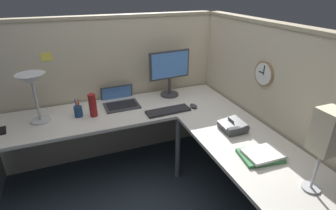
% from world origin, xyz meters
% --- Properties ---
extents(ground_plane, '(6.80, 6.80, 0.00)m').
position_xyz_m(ground_plane, '(0.00, 0.00, 0.00)').
color(ground_plane, '#2D3842').
extents(cubicle_wall_back, '(2.57, 0.12, 1.58)m').
position_xyz_m(cubicle_wall_back, '(-0.36, 0.87, 0.79)').
color(cubicle_wall_back, beige).
rests_on(cubicle_wall_back, ground).
extents(cubicle_wall_right, '(0.12, 2.37, 1.58)m').
position_xyz_m(cubicle_wall_right, '(0.87, -0.27, 0.79)').
color(cubicle_wall_right, beige).
rests_on(cubicle_wall_right, ground).
extents(desk, '(2.35, 2.15, 0.73)m').
position_xyz_m(desk, '(-0.15, -0.05, 0.63)').
color(desk, beige).
rests_on(desk, ground).
extents(monitor, '(0.46, 0.20, 0.50)m').
position_xyz_m(monitor, '(0.26, 0.64, 1.02)').
color(monitor, '#38383D').
rests_on(monitor, desk).
extents(laptop, '(0.35, 0.39, 0.22)m').
position_xyz_m(laptop, '(-0.30, 0.64, 0.75)').
color(laptop, '#38383D').
rests_on(laptop, desk).
extents(keyboard, '(0.44, 0.16, 0.02)m').
position_xyz_m(keyboard, '(0.09, 0.26, 0.74)').
color(keyboard, '#232326').
rests_on(keyboard, desk).
extents(computer_mouse, '(0.06, 0.10, 0.03)m').
position_xyz_m(computer_mouse, '(0.37, 0.26, 0.75)').
color(computer_mouse, '#38383D').
rests_on(computer_mouse, desk).
extents(desk_lamp_dome, '(0.24, 0.24, 0.44)m').
position_xyz_m(desk_lamp_dome, '(-1.04, 0.51, 1.09)').
color(desk_lamp_dome, '#B7BABF').
rests_on(desk_lamp_dome, desk).
extents(pen_cup, '(0.08, 0.08, 0.18)m').
position_xyz_m(pen_cup, '(-0.72, 0.48, 0.78)').
color(pen_cup, navy).
rests_on(pen_cup, desk).
extents(cell_phone, '(0.09, 0.15, 0.01)m').
position_xyz_m(cell_phone, '(-1.34, 0.43, 0.73)').
color(cell_phone, black).
rests_on(cell_phone, desk).
extents(thermos_flask, '(0.07, 0.07, 0.22)m').
position_xyz_m(thermos_flask, '(-0.58, 0.43, 0.84)').
color(thermos_flask, maroon).
rests_on(thermos_flask, desk).
extents(office_phone, '(0.20, 0.21, 0.11)m').
position_xyz_m(office_phone, '(0.48, -0.26, 0.77)').
color(office_phone, '#38383D').
rests_on(office_phone, desk).
extents(book_stack, '(0.31, 0.25, 0.04)m').
position_xyz_m(book_stack, '(0.45, -0.66, 0.75)').
color(book_stack, '#3F7F4C').
rests_on(book_stack, desk).
extents(desk_lamp_paper, '(0.13, 0.13, 0.53)m').
position_xyz_m(desk_lamp_paper, '(0.52, -1.01, 1.11)').
color(desk_lamp_paper, '#B7BABF').
rests_on(desk_lamp_paper, desk).
extents(wall_clock, '(0.04, 0.22, 0.22)m').
position_xyz_m(wall_clock, '(0.82, -0.15, 1.16)').
color(wall_clock, olive).
extents(pinned_note_leftmost, '(0.10, 0.00, 0.08)m').
position_xyz_m(pinned_note_leftmost, '(-0.92, 0.82, 1.23)').
color(pinned_note_leftmost, '#EAD84C').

